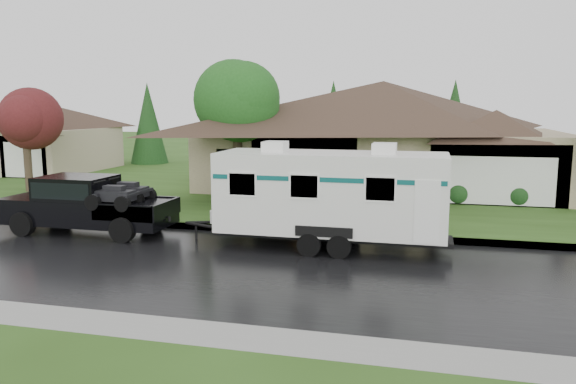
% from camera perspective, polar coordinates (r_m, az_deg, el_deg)
% --- Properties ---
extents(ground, '(140.00, 140.00, 0.00)m').
position_cam_1_polar(ground, '(17.65, -0.90, -5.93)').
color(ground, '#2D4D18').
rests_on(ground, ground).
extents(road, '(140.00, 8.00, 0.01)m').
position_cam_1_polar(road, '(15.80, -2.78, -7.70)').
color(road, black).
rests_on(road, ground).
extents(curb, '(140.00, 0.50, 0.15)m').
position_cam_1_polar(curb, '(19.76, 0.78, -4.11)').
color(curb, gray).
rests_on(curb, ground).
extents(lawn, '(140.00, 26.00, 0.15)m').
position_cam_1_polar(lawn, '(32.11, 6.00, 0.87)').
color(lawn, '#2D4D18').
rests_on(lawn, ground).
extents(house_main, '(19.44, 10.80, 6.90)m').
position_cam_1_polar(house_main, '(30.42, 10.11, 6.99)').
color(house_main, gray).
rests_on(house_main, lawn).
extents(house_far, '(10.80, 8.64, 5.80)m').
position_cam_1_polar(house_far, '(41.64, -25.10, 5.91)').
color(house_far, '#BCA78B').
rests_on(house_far, lawn).
extents(tree_left_green, '(4.01, 4.01, 6.64)m').
position_cam_1_polar(tree_left_green, '(26.51, -5.20, 9.36)').
color(tree_left_green, '#382B1E').
rests_on(tree_left_green, lawn).
extents(tree_red, '(3.25, 3.25, 5.38)m').
position_cam_1_polar(tree_red, '(31.25, -25.18, 6.86)').
color(tree_red, '#382B1E').
rests_on(tree_red, lawn).
extents(shrub_row, '(13.60, 1.00, 1.00)m').
position_cam_1_polar(shrub_row, '(26.19, 8.60, 0.29)').
color(shrub_row, '#143814').
rests_on(shrub_row, lawn).
extents(pickup_truck, '(6.07, 2.30, 2.02)m').
position_cam_1_polar(pickup_truck, '(21.08, -19.95, -1.02)').
color(pickup_truck, black).
rests_on(pickup_truck, ground).
extents(travel_trailer, '(7.48, 2.63, 3.36)m').
position_cam_1_polar(travel_trailer, '(17.65, 4.41, -0.05)').
color(travel_trailer, silver).
rests_on(travel_trailer, ground).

